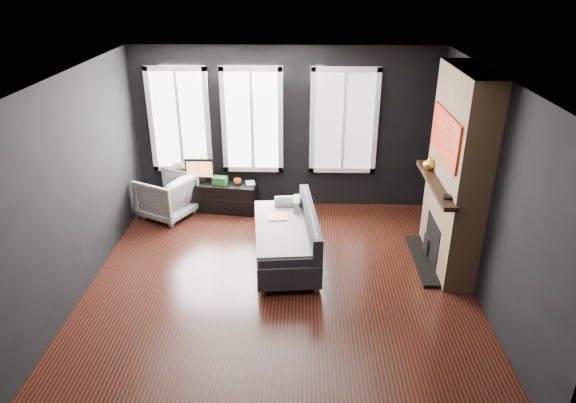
{
  "coord_description": "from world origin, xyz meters",
  "views": [
    {
      "loc": [
        0.27,
        -5.69,
        3.82
      ],
      "look_at": [
        0.1,
        0.3,
        1.05
      ],
      "focal_mm": 32.0,
      "sensor_mm": 36.0,
      "label": 1
    }
  ],
  "objects_px": {
    "sofa": "(285,235)",
    "armchair": "(166,194)",
    "monitor": "(200,169)",
    "mantel_vase": "(430,163)",
    "media_console": "(215,196)",
    "book": "(246,178)",
    "mug": "(237,181)"
  },
  "relations": [
    {
      "from": "sofa",
      "to": "armchair",
      "type": "relative_size",
      "value": 2.32
    },
    {
      "from": "monitor",
      "to": "mantel_vase",
      "type": "bearing_deg",
      "value": -19.17
    },
    {
      "from": "armchair",
      "to": "media_console",
      "type": "height_order",
      "value": "armchair"
    },
    {
      "from": "monitor",
      "to": "book",
      "type": "distance_m",
      "value": 0.79
    },
    {
      "from": "mantel_vase",
      "to": "media_console",
      "type": "bearing_deg",
      "value": 159.89
    },
    {
      "from": "monitor",
      "to": "mantel_vase",
      "type": "height_order",
      "value": "mantel_vase"
    },
    {
      "from": "mug",
      "to": "book",
      "type": "distance_m",
      "value": 0.15
    },
    {
      "from": "sofa",
      "to": "media_console",
      "type": "distance_m",
      "value": 2.07
    },
    {
      "from": "mug",
      "to": "book",
      "type": "relative_size",
      "value": 0.61
    },
    {
      "from": "armchair",
      "to": "book",
      "type": "distance_m",
      "value": 1.33
    },
    {
      "from": "armchair",
      "to": "book",
      "type": "height_order",
      "value": "armchair"
    },
    {
      "from": "armchair",
      "to": "monitor",
      "type": "bearing_deg",
      "value": 150.29
    },
    {
      "from": "sofa",
      "to": "mug",
      "type": "height_order",
      "value": "sofa"
    },
    {
      "from": "sofa",
      "to": "media_console",
      "type": "relative_size",
      "value": 1.27
    },
    {
      "from": "sofa",
      "to": "armchair",
      "type": "bearing_deg",
      "value": 140.2
    },
    {
      "from": "armchair",
      "to": "media_console",
      "type": "relative_size",
      "value": 0.55
    },
    {
      "from": "media_console",
      "to": "mug",
      "type": "xyz_separation_m",
      "value": [
        0.4,
        -0.06,
        0.31
      ]
    },
    {
      "from": "monitor",
      "to": "book",
      "type": "xyz_separation_m",
      "value": [
        0.78,
        -0.09,
        -0.12
      ]
    },
    {
      "from": "sofa",
      "to": "mantel_vase",
      "type": "height_order",
      "value": "mantel_vase"
    },
    {
      "from": "sofa",
      "to": "mantel_vase",
      "type": "bearing_deg",
      "value": 6.89
    },
    {
      "from": "armchair",
      "to": "monitor",
      "type": "xyz_separation_m",
      "value": [
        0.51,
        0.34,
        0.32
      ]
    },
    {
      "from": "monitor",
      "to": "mug",
      "type": "bearing_deg",
      "value": -9.42
    },
    {
      "from": "media_console",
      "to": "mantel_vase",
      "type": "bearing_deg",
      "value": -12.82
    },
    {
      "from": "mug",
      "to": "mantel_vase",
      "type": "relative_size",
      "value": 0.64
    },
    {
      "from": "mug",
      "to": "mantel_vase",
      "type": "xyz_separation_m",
      "value": [
        2.85,
        -1.13,
        0.77
      ]
    },
    {
      "from": "media_console",
      "to": "mug",
      "type": "bearing_deg",
      "value": -1.76
    },
    {
      "from": "monitor",
      "to": "mantel_vase",
      "type": "relative_size",
      "value": 2.61
    },
    {
      "from": "mantel_vase",
      "to": "sofa",
      "type": "bearing_deg",
      "value": -167.31
    },
    {
      "from": "monitor",
      "to": "sofa",
      "type": "bearing_deg",
      "value": -48.21
    },
    {
      "from": "sofa",
      "to": "mantel_vase",
      "type": "distance_m",
      "value": 2.25
    },
    {
      "from": "mug",
      "to": "mantel_vase",
      "type": "height_order",
      "value": "mantel_vase"
    },
    {
      "from": "sofa",
      "to": "mug",
      "type": "relative_size",
      "value": 14.88
    }
  ]
}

